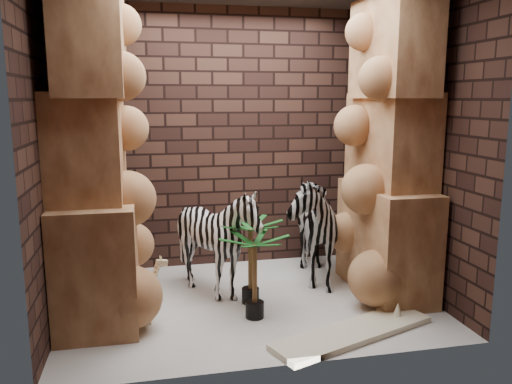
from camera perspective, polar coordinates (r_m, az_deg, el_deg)
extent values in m
plane|color=white|center=(5.13, -0.67, -12.17)|extent=(3.50, 3.50, 0.00)
plane|color=black|center=(5.99, -3.10, 5.90)|extent=(3.50, 0.00, 3.50)
plane|color=black|center=(3.55, 3.29, 2.76)|extent=(3.50, 0.00, 3.50)
plane|color=black|center=(4.74, -22.00, 3.95)|extent=(0.00, 3.00, 3.00)
plane|color=black|center=(5.38, 17.93, 4.90)|extent=(0.00, 3.00, 3.00)
imported|color=white|center=(5.58, 5.62, -2.64)|extent=(0.77, 1.27, 1.43)
imported|color=white|center=(5.10, -4.30, -6.11)|extent=(1.17, 1.34, 1.05)
cube|color=#F1E9C3|center=(4.54, 10.85, -15.20)|extent=(1.56, 0.89, 0.05)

